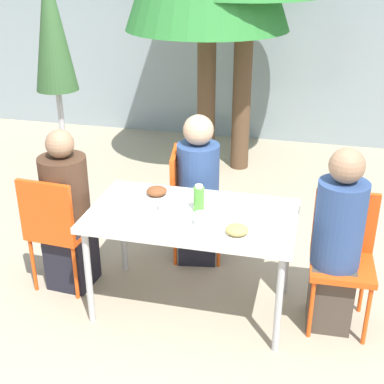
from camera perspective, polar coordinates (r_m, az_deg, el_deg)
name	(u,v)px	position (r m, az deg, el deg)	size (l,w,h in m)	color
ground_plane	(192,305)	(3.85, 0.00, -11.96)	(24.00, 24.00, 0.00)	tan
building_facade	(266,18)	(6.84, 7.91, 17.88)	(10.00, 0.20, 3.00)	#89999E
dining_table	(192,221)	(3.49, 0.00, -3.16)	(1.35, 0.76, 0.73)	silver
chair_left	(56,224)	(3.87, -14.30, -3.35)	(0.43, 0.43, 0.89)	#E54C14
person_left	(68,215)	(3.89, -13.13, -2.41)	(0.33, 0.33, 1.20)	black
chair_right	(343,249)	(3.59, 15.79, -5.91)	(0.41, 0.41, 0.89)	#E54C14
person_right	(337,245)	(3.48, 15.16, -5.48)	(0.31, 0.31, 1.24)	#473D33
chair_far	(188,196)	(4.17, -0.41, -0.38)	(0.46, 0.46, 0.89)	#E54C14
person_far	(198,193)	(4.10, 0.65, -0.11)	(0.33, 0.33, 1.19)	black
closed_umbrella	(53,46)	(4.12, -14.57, 14.88)	(0.36, 0.36, 2.25)	#333333
plate_0	(157,193)	(3.68, -3.78, -0.11)	(0.26, 0.26, 0.07)	white
plate_1	(237,232)	(3.19, 4.82, -4.28)	(0.25, 0.25, 0.07)	white
bottle	(199,199)	(3.45, 0.73, -0.71)	(0.07, 0.07, 0.18)	#51A338
drinking_cup	(201,219)	(3.29, 0.95, -2.91)	(0.08, 0.08, 0.09)	white
salad_bowl	(171,206)	(3.49, -2.22, -1.47)	(0.17, 0.17, 0.06)	white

